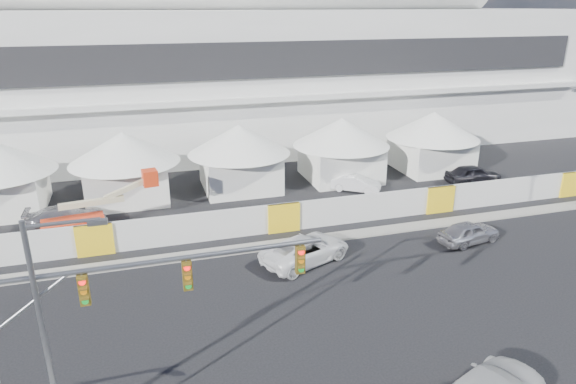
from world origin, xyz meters
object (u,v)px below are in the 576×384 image
object	(u,v)px
traffic_mast	(70,340)
pickup_curb	(306,249)
sedan_silver	(469,232)
lot_car_c	(66,217)
lot_car_b	(473,174)
boom_lift	(85,220)
lot_car_a	(356,183)
streetlight_median	(51,329)

from	to	relation	value
traffic_mast	pickup_curb	bearing A→B (deg)	43.15
sedan_silver	lot_car_c	distance (m)	27.05
lot_car_b	boom_lift	size ratio (longest dim) A/B	0.62
sedan_silver	lot_car_c	world-z (taller)	lot_car_c
lot_car_b	traffic_mast	size ratio (longest dim) A/B	0.43
lot_car_a	traffic_mast	bearing A→B (deg)	172.70
sedan_silver	boom_lift	world-z (taller)	boom_lift
pickup_curb	boom_lift	distance (m)	15.03
traffic_mast	streetlight_median	bearing A→B (deg)	-161.44
lot_car_b	streetlight_median	size ratio (longest dim) A/B	0.56
pickup_curb	traffic_mast	bearing A→B (deg)	110.46
lot_car_c	boom_lift	distance (m)	2.19
lot_car_a	streetlight_median	bearing A→B (deg)	172.25
pickup_curb	lot_car_a	size ratio (longest dim) A/B	1.40
lot_car_c	lot_car_a	bearing A→B (deg)	-87.14
lot_car_a	lot_car_b	xyz separation A→B (m)	(10.43, -1.19, 0.16)
lot_car_a	boom_lift	world-z (taller)	boom_lift
streetlight_median	boom_lift	distance (m)	19.31
lot_car_a	boom_lift	bearing A→B (deg)	132.51
lot_car_c	streetlight_median	xyz separation A→B (m)	(2.13, -20.54, 4.32)
lot_car_b	traffic_mast	xyz separation A→B (m)	(-29.94, -20.27, 3.61)
sedan_silver	lot_car_b	xyz separation A→B (m)	(7.41, 9.94, 0.10)
streetlight_median	lot_car_a	bearing A→B (deg)	47.26
pickup_curb	lot_car_a	bearing A→B (deg)	-59.43
lot_car_a	streetlight_median	distance (m)	29.75
pickup_curb	lot_car_c	size ratio (longest dim) A/B	1.09
lot_car_a	pickup_curb	bearing A→B (deg)	178.23
sedan_silver	lot_car_b	world-z (taller)	lot_car_b
lot_car_c	pickup_curb	bearing A→B (deg)	-123.66
sedan_silver	lot_car_a	world-z (taller)	sedan_silver
boom_lift	sedan_silver	bearing A→B (deg)	-27.36
lot_car_b	traffic_mast	bearing A→B (deg)	127.65
lot_car_a	streetlight_median	size ratio (longest dim) A/B	0.47
boom_lift	pickup_curb	bearing A→B (deg)	-39.28
lot_car_c	streetlight_median	bearing A→B (deg)	-174.00
traffic_mast	sedan_silver	bearing A→B (deg)	24.64
pickup_curb	streetlight_median	world-z (taller)	streetlight_median
lot_car_a	traffic_mast	size ratio (longest dim) A/B	0.36
lot_car_b	boom_lift	xyz separation A→B (m)	(-31.14, -1.55, 0.23)
lot_car_c	traffic_mast	xyz separation A→B (m)	(2.59, -20.39, 3.68)
sedan_silver	lot_car_c	xyz separation A→B (m)	(-25.12, 10.05, 0.03)
traffic_mast	lot_car_c	bearing A→B (deg)	97.23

